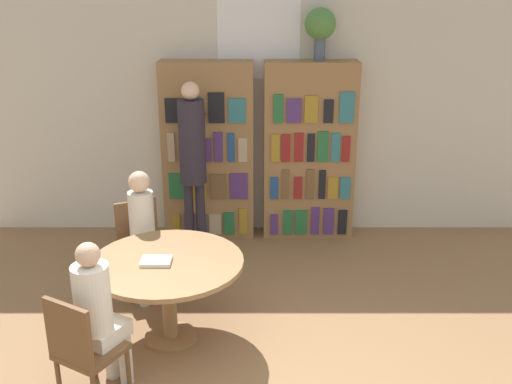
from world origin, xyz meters
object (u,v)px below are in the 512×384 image
flower_vase (323,26)px  reading_table (170,273)px  chair_near_camera (85,347)px  chair_left_side (143,243)px  bookshelf_right (312,152)px  seated_reader_right (101,310)px  bookshelf_left (211,151)px  seated_reader_left (146,229)px  librarian_standing (195,152)px

flower_vase → reading_table: flower_vase is taller
chair_near_camera → chair_left_side: bearing=117.0°
chair_near_camera → bookshelf_right: bearing=89.2°
bookshelf_right → reading_table: bearing=-121.0°
seated_reader_right → bookshelf_left: bearing=108.9°
seated_reader_left → librarian_standing: librarian_standing is taller
seated_reader_right → librarian_standing: 2.45m
flower_vase → chair_near_camera: bearing=-121.8°
seated_reader_left → librarian_standing: 1.14m
chair_near_camera → chair_left_side: 1.71m
bookshelf_right → seated_reader_left: 2.23m
bookshelf_right → seated_reader_left: size_ratio=1.63×
librarian_standing → reading_table: bearing=-91.8°
seated_reader_left → chair_near_camera: bearing=59.9°
seated_reader_right → bookshelf_right: bearing=89.2°
seated_reader_right → chair_near_camera: bearing=-90.0°
bookshelf_right → librarian_standing: bookshelf_right is taller
chair_left_side → seated_reader_right: size_ratio=0.72×
bookshelf_left → reading_table: bearing=-94.6°
chair_left_side → seated_reader_left: size_ratio=0.70×
chair_left_side → seated_reader_right: seated_reader_right is taller
chair_near_camera → seated_reader_right: (0.09, 0.16, 0.20)m
bookshelf_right → chair_left_side: (-1.71, -1.32, -0.53)m
chair_left_side → flower_vase: bearing=-167.5°
chair_left_side → seated_reader_right: (0.00, -1.55, 0.20)m
reading_table → bookshelf_right: bearing=59.0°
bookshelf_left → flower_vase: 1.84m
reading_table → chair_left_side: chair_left_side is taller
bookshelf_left → chair_left_side: size_ratio=2.32×
flower_vase → reading_table: size_ratio=0.44×
reading_table → seated_reader_left: (-0.31, 0.71, 0.08)m
flower_vase → chair_left_side: flower_vase is taller
reading_table → chair_left_side: 0.97m
bookshelf_right → flower_vase: flower_vase is taller
chair_left_side → librarian_standing: (0.44, 0.81, 0.67)m
chair_near_camera → reading_table: bearing=90.0°
seated_reader_right → chair_left_side: bearing=120.0°
seated_reader_left → seated_reader_right: seated_reader_left is taller
reading_table → librarian_standing: (0.05, 1.69, 0.53)m
chair_near_camera → seated_reader_right: bearing=90.0°
seated_reader_left → seated_reader_right: 1.38m
seated_reader_right → reading_table: bearing=90.0°
reading_table → flower_vase: bearing=57.6°
bookshelf_right → reading_table: bookshelf_right is taller
bookshelf_right → librarian_standing: 1.37m
reading_table → chair_left_side: bearing=114.0°
flower_vase → librarian_standing: 1.89m
flower_vase → librarian_standing: bearing=-159.3°
seated_reader_left → librarian_standing: bearing=-134.6°
bookshelf_left → seated_reader_right: bookshelf_left is taller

